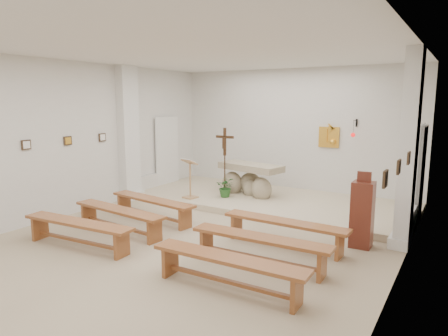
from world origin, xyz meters
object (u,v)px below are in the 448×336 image
Objects in this scene: donation_pedestal at (362,214)px; bench_right_front at (285,227)px; crucifix_stand at (225,156)px; lectern at (190,178)px; bench_right_second at (260,244)px; bench_left_third at (78,228)px; bench_left_front at (152,204)px; bench_right_third at (228,265)px; bench_left_second at (119,215)px; altar at (250,181)px.

donation_pedestal is 1.41m from bench_right_front.
crucifix_stand is at bearing 155.08° from donation_pedestal.
bench_right_second is at bearing -27.93° from lectern.
crucifix_stand is 1.28× the size of donation_pedestal.
bench_left_third is (-4.30, -2.71, -0.24)m from donation_pedestal.
bench_left_front and bench_right_third have the same top height.
bench_right_third is (-0.00, -1.97, 0.00)m from bench_right_front.
donation_pedestal is at bearing -21.45° from crucifix_stand.
bench_right_front and bench_left_third have the same top height.
bench_left_front is 3.13m from bench_right_front.
bench_left_second and bench_left_third have the same top height.
lectern is at bearing 102.81° from bench_left_front.
donation_pedestal is 0.59× the size of bench_right_third.
crucifix_stand is 0.75× the size of bench_left_front.
altar is at bearing 80.57° from bench_left_second.
bench_left_second and bench_right_second have the same top height.
bench_right_third is (3.28, -3.57, -0.29)m from lectern.
bench_left_front is 3.28m from bench_right_second.
crucifix_stand is (0.53, 0.83, 0.51)m from lectern.
donation_pedestal is 0.59× the size of bench_left_second.
bench_right_second is (-1.17, -1.73, -0.24)m from donation_pedestal.
bench_right_third is (-0.00, -0.99, 0.00)m from bench_right_second.
donation_pedestal is (3.35, -2.03, 0.11)m from altar.
donation_pedestal reaches higher than bench_right_third.
lectern is (-1.10, -1.18, 0.16)m from altar.
crucifix_stand is 4.49m from bench_left_third.
bench_left_second is at bearing -94.48° from crucifix_stand.
bench_right_front is at bearing 88.68° from bench_right_third.
altar is 0.80× the size of bench_right_front.
donation_pedestal reaches higher than bench_right_second.
bench_right_second is at bearing 4.76° from bench_left_second.
bench_right_front is at bearing -39.74° from altar.
bench_right_front is at bearing 7.33° from bench_left_front.
bench_right_third is (2.75, -4.40, -0.80)m from crucifix_stand.
altar is 0.79× the size of bench_left_third.
bench_right_front is 0.99× the size of bench_left_third.
bench_left_second is at bearing 161.20° from bench_right_third.
bench_right_third is at bearing -53.25° from altar.
donation_pedestal is 0.59× the size of bench_left_front.
donation_pedestal is 0.59× the size of bench_right_second.
lectern is at bearing 155.40° from bench_right_front.
altar is at bearing 129.52° from bench_right_front.
bench_left_third is at bearing -82.67° from bench_left_front.
bench_left_front is 1.00× the size of bench_left_third.
bench_right_front is at bearing 22.24° from bench_left_second.
lectern is 3.58m from bench_left_third.
donation_pedestal reaches higher than bench_left_front.
crucifix_stand is 4.46m from bench_right_second.
bench_right_front is at bearing -15.68° from lectern.
bench_left_second is 1.00× the size of bench_left_third.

